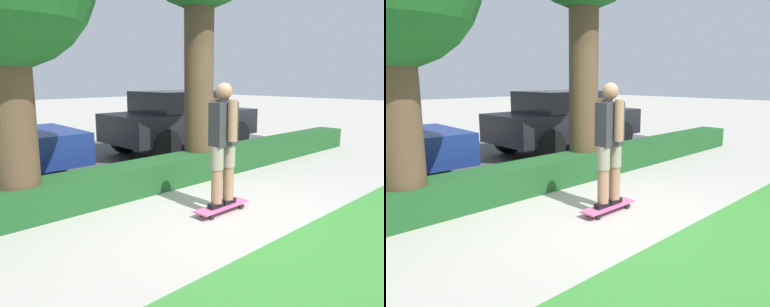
# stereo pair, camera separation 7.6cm
# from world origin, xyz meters

# --- Properties ---
(ground_plane) EXTENTS (60.00, 60.00, 0.00)m
(ground_plane) POSITION_xyz_m (0.00, 0.00, 0.00)
(ground_plane) COLOR #ADA89E
(street_asphalt) EXTENTS (12.57, 5.00, 0.01)m
(street_asphalt) POSITION_xyz_m (0.00, 4.20, 0.00)
(street_asphalt) COLOR #474749
(street_asphalt) RESTS_ON ground_plane
(hedge_row) EXTENTS (12.57, 0.60, 0.49)m
(hedge_row) POSITION_xyz_m (0.00, 1.60, 0.24)
(hedge_row) COLOR #1E5123
(hedge_row) RESTS_ON ground_plane
(skateboard) EXTENTS (0.90, 0.24, 0.10)m
(skateboard) POSITION_xyz_m (0.09, 0.05, 0.08)
(skateboard) COLOR #DB5B93
(skateboard) RESTS_ON ground_plane
(skater_person) EXTENTS (0.50, 0.43, 1.68)m
(skater_person) POSITION_xyz_m (0.09, 0.05, 0.99)
(skater_person) COLOR black
(skater_person) RESTS_ON skateboard
(parked_car_middle) EXTENTS (3.91, 1.80, 1.53)m
(parked_car_middle) POSITION_xyz_m (2.66, 3.75, 0.81)
(parked_car_middle) COLOR black
(parked_car_middle) RESTS_ON ground_plane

